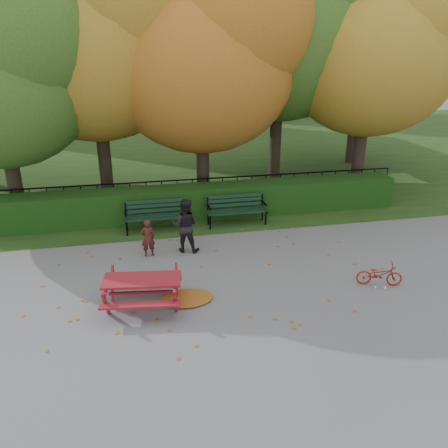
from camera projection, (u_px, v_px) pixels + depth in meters
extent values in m
plane|color=slate|center=(226.00, 288.00, 9.74)|extent=(90.00, 90.00, 0.00)
plane|color=#1D3213|center=(170.00, 151.00, 22.43)|extent=(90.00, 90.00, 0.00)
cube|color=#C4B19D|center=(12.00, 5.00, 28.78)|extent=(10.00, 7.00, 15.00)
cube|color=#C4B19D|center=(252.00, 33.00, 34.35)|extent=(9.00, 6.00, 12.00)
cube|color=black|center=(196.00, 202.00, 13.63)|extent=(13.00, 0.90, 1.00)
cube|color=black|center=(193.00, 206.00, 14.51)|extent=(14.00, 0.04, 0.04)
cube|color=black|center=(192.00, 179.00, 14.16)|extent=(14.00, 0.04, 0.04)
cylinder|color=black|center=(99.00, 200.00, 13.79)|extent=(0.03, 0.03, 1.00)
cylinder|color=black|center=(193.00, 194.00, 14.35)|extent=(0.03, 0.03, 1.00)
cylinder|color=black|center=(280.00, 188.00, 14.92)|extent=(0.03, 0.03, 1.00)
cylinder|color=black|center=(373.00, 182.00, 15.57)|extent=(0.03, 0.03, 1.00)
cylinder|color=black|center=(13.00, 175.00, 13.47)|extent=(0.44, 0.44, 2.62)
sphere|color=#284E16|center=(18.00, 31.00, 11.48)|extent=(4.20, 4.20, 4.20)
cylinder|color=black|center=(104.00, 154.00, 14.96)|extent=(0.44, 0.44, 3.15)
ellipsoid|color=#906610|center=(93.00, 48.00, 13.69)|extent=(6.40, 6.40, 5.76)
cylinder|color=black|center=(203.00, 160.00, 14.92)|extent=(0.44, 0.44, 2.80)
ellipsoid|color=#934D13|center=(201.00, 67.00, 13.79)|extent=(6.00, 6.00, 5.40)
sphere|color=#934D13|center=(240.00, 19.00, 12.79)|extent=(4.50, 4.50, 4.50)
cylinder|color=black|center=(275.00, 139.00, 16.53)|extent=(0.44, 0.44, 3.50)
ellipsoid|color=#284E16|center=(280.00, 31.00, 15.11)|extent=(6.80, 6.80, 6.12)
cylinder|color=black|center=(359.00, 151.00, 15.78)|extent=(0.44, 0.44, 2.97)
ellipsoid|color=#906610|center=(370.00, 57.00, 14.57)|extent=(5.80, 5.80, 5.22)
sphere|color=#906610|center=(417.00, 13.00, 13.61)|extent=(4.35, 4.35, 4.35)
cylinder|color=black|center=(353.00, 128.00, 19.71)|extent=(0.44, 0.44, 3.15)
ellipsoid|color=#284E16|center=(362.00, 48.00, 18.43)|extent=(6.00, 6.00, 5.40)
sphere|color=#284E16|center=(400.00, 11.00, 17.44)|extent=(4.50, 4.50, 4.50)
cube|color=black|center=(157.00, 219.00, 12.43)|extent=(1.80, 0.12, 0.04)
cube|color=black|center=(156.00, 217.00, 12.59)|extent=(1.80, 0.12, 0.04)
cube|color=black|center=(156.00, 215.00, 12.75)|extent=(1.80, 0.12, 0.04)
cube|color=black|center=(155.00, 210.00, 12.79)|extent=(1.80, 0.05, 0.10)
cube|color=black|center=(155.00, 205.00, 12.74)|extent=(1.80, 0.05, 0.10)
cube|color=black|center=(155.00, 201.00, 12.69)|extent=(1.80, 0.05, 0.10)
cube|color=black|center=(126.00, 220.00, 12.44)|extent=(0.05, 0.55, 0.06)
cube|color=black|center=(126.00, 209.00, 12.60)|extent=(0.05, 0.05, 0.41)
cylinder|color=black|center=(127.00, 229.00, 12.35)|extent=(0.05, 0.05, 0.44)
cylinder|color=black|center=(127.00, 224.00, 12.68)|extent=(0.05, 0.05, 0.44)
cube|color=black|center=(126.00, 213.00, 12.38)|extent=(0.05, 0.45, 0.04)
cube|color=black|center=(186.00, 215.00, 12.76)|extent=(0.05, 0.55, 0.06)
cube|color=black|center=(184.00, 205.00, 12.92)|extent=(0.05, 0.05, 0.41)
cylinder|color=black|center=(187.00, 224.00, 12.67)|extent=(0.05, 0.05, 0.44)
cylinder|color=black|center=(185.00, 220.00, 13.00)|extent=(0.05, 0.05, 0.44)
cube|color=black|center=(185.00, 209.00, 12.70)|extent=(0.05, 0.45, 0.04)
cube|color=black|center=(238.00, 213.00, 12.88)|extent=(1.80, 0.12, 0.04)
cube|color=black|center=(237.00, 211.00, 13.04)|extent=(1.80, 0.12, 0.04)
cube|color=black|center=(236.00, 209.00, 13.20)|extent=(1.80, 0.12, 0.04)
cube|color=black|center=(235.00, 205.00, 13.24)|extent=(1.80, 0.05, 0.10)
cube|color=black|center=(235.00, 200.00, 13.19)|extent=(1.80, 0.05, 0.10)
cube|color=black|center=(235.00, 196.00, 13.14)|extent=(1.80, 0.05, 0.10)
cube|color=black|center=(209.00, 214.00, 12.89)|extent=(0.05, 0.55, 0.06)
cube|color=black|center=(207.00, 204.00, 13.05)|extent=(0.05, 0.05, 0.41)
cylinder|color=black|center=(210.00, 222.00, 12.80)|extent=(0.05, 0.05, 0.44)
cylinder|color=black|center=(208.00, 218.00, 13.13)|extent=(0.05, 0.05, 0.44)
cube|color=black|center=(209.00, 207.00, 12.83)|extent=(0.05, 0.45, 0.04)
cube|color=black|center=(264.00, 210.00, 13.21)|extent=(0.05, 0.55, 0.06)
cube|color=black|center=(262.00, 200.00, 13.37)|extent=(0.05, 0.05, 0.41)
cylinder|color=black|center=(266.00, 218.00, 13.12)|extent=(0.05, 0.05, 0.44)
cylinder|color=black|center=(262.00, 214.00, 13.45)|extent=(0.05, 0.05, 0.44)
cube|color=black|center=(264.00, 203.00, 13.15)|extent=(0.05, 0.45, 0.04)
cube|color=maroon|center=(142.00, 280.00, 8.80)|extent=(1.63, 0.85, 0.05)
cube|color=maroon|center=(140.00, 305.00, 8.42)|extent=(1.57, 0.42, 0.04)
cube|color=maroon|center=(145.00, 279.00, 9.38)|extent=(1.57, 0.42, 0.04)
cube|color=maroon|center=(106.00, 304.00, 8.51)|extent=(0.11, 0.45, 0.76)
cube|color=maroon|center=(113.00, 284.00, 9.23)|extent=(0.11, 0.45, 0.76)
cube|color=maroon|center=(108.00, 284.00, 8.78)|extent=(0.20, 1.16, 0.05)
cube|color=maroon|center=(175.00, 301.00, 8.60)|extent=(0.11, 0.45, 0.76)
cube|color=maroon|center=(177.00, 282.00, 9.32)|extent=(0.11, 0.45, 0.76)
cube|color=maroon|center=(176.00, 282.00, 8.87)|extent=(0.20, 1.16, 0.05)
cube|color=maroon|center=(143.00, 292.00, 8.91)|extent=(1.38, 0.23, 0.05)
ellipsoid|color=brown|center=(187.00, 298.00, 9.29)|extent=(1.12, 0.78, 0.08)
imported|color=#471A16|center=(148.00, 238.00, 11.08)|extent=(0.39, 0.28, 0.99)
imported|color=black|center=(185.00, 225.00, 11.27)|extent=(0.84, 0.74, 1.44)
imported|color=maroon|center=(379.00, 274.00, 9.79)|extent=(1.07, 0.63, 0.53)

